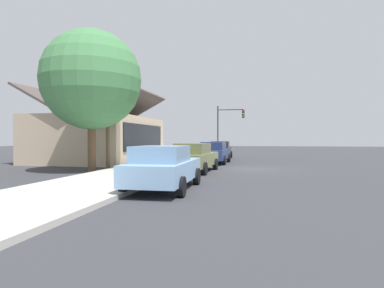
{
  "coord_description": "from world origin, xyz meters",
  "views": [
    {
      "loc": [
        -20.09,
        -0.67,
        1.85
      ],
      "look_at": [
        0.64,
        3.66,
        1.49
      ],
      "focal_mm": 30.53,
      "sensor_mm": 36.0,
      "label": 1
    }
  ],
  "objects": [
    {
      "name": "ground_plane",
      "position": [
        0.0,
        0.0,
        0.0
      ],
      "size": [
        120.0,
        120.0,
        0.0
      ],
      "primitive_type": "plane",
      "color": "#38383D"
    },
    {
      "name": "sidewalk_curb",
      "position": [
        0.0,
        5.6,
        0.08
      ],
      "size": [
        60.0,
        4.2,
        0.16
      ],
      "primitive_type": "cube",
      "color": "beige",
      "rests_on": "ground"
    },
    {
      "name": "car_skyblue",
      "position": [
        -8.85,
        2.71,
        0.82
      ],
      "size": [
        4.67,
        2.16,
        1.59
      ],
      "rotation": [
        0.0,
        0.0,
        0.02
      ],
      "color": "#8CB7E0",
      "rests_on": "ground"
    },
    {
      "name": "car_olive",
      "position": [
        -2.52,
        2.85,
        0.82
      ],
      "size": [
        4.97,
        2.12,
        1.59
      ],
      "rotation": [
        0.0,
        0.0,
        -0.05
      ],
      "color": "olive",
      "rests_on": "ground"
    },
    {
      "name": "car_navy",
      "position": [
        3.79,
        2.63,
        0.81
      ],
      "size": [
        4.62,
        2.07,
        1.59
      ],
      "rotation": [
        0.0,
        0.0,
        -0.02
      ],
      "color": "navy",
      "rests_on": "ground"
    },
    {
      "name": "car_charcoal",
      "position": [
        9.66,
        2.87,
        0.81
      ],
      "size": [
        4.56,
        2.1,
        1.59
      ],
      "rotation": [
        0.0,
        0.0,
        0.03
      ],
      "color": "#2D3035",
      "rests_on": "ground"
    },
    {
      "name": "storefront_building",
      "position": [
        4.21,
        11.98,
        1.91
      ],
      "size": [
        10.81,
        7.82,
        5.66
      ],
      "color": "#CCB293",
      "rests_on": "ground"
    },
    {
      "name": "shade_tree",
      "position": [
        -3.49,
        8.49,
        5.08
      ],
      "size": [
        5.51,
        5.51,
        7.85
      ],
      "color": "brown",
      "rests_on": "ground"
    },
    {
      "name": "traffic_light_main",
      "position": [
        13.45,
        2.54,
        3.49
      ],
      "size": [
        0.37,
        2.79,
        5.2
      ],
      "color": "#383833",
      "rests_on": "ground"
    },
    {
      "name": "utility_pole_wooden",
      "position": [
        -2.1,
        8.2,
        3.93
      ],
      "size": [
        1.8,
        0.24,
        7.5
      ],
      "color": "brown",
      "rests_on": "ground"
    },
    {
      "name": "fire_hydrant_red",
      "position": [
        7.16,
        4.2,
        0.5
      ],
      "size": [
        0.22,
        0.22,
        0.71
      ],
      "color": "red",
      "rests_on": "sidewalk_curb"
    }
  ]
}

